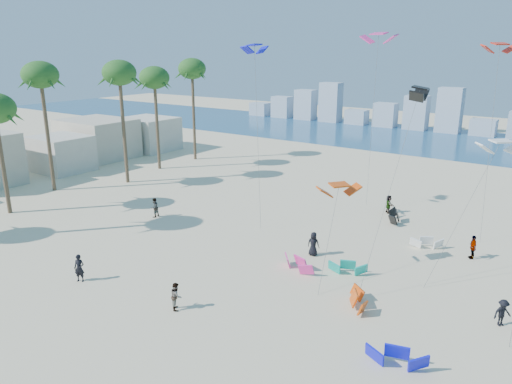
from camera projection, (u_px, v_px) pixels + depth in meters
The scene contains 10 objects.
ground at pixel (54, 324), 27.34m from camera, with size 220.00×220.00×0.00m, color beige.
ocean at pixel (424, 139), 83.86m from camera, with size 220.00×220.00×0.00m, color navy.
kitesurfer_near at pixel (79, 268), 32.12m from camera, with size 0.70×0.46×1.92m, color black.
kitesurfer_mid at pixel (176, 296), 28.70m from camera, with size 0.83×0.65×1.71m, color gray.
kitesurfers_far at pixel (364, 236), 37.91m from camera, with size 35.14×16.75×1.87m.
grounded_kites at pixel (371, 267), 33.37m from camera, with size 12.66×22.78×0.98m.
flying_kites at pixel (433, 90), 35.74m from camera, with size 33.98×22.90×17.30m.
palm_row at pixel (57, 83), 48.70m from camera, with size 9.76×44.80×15.75m.
beachfront_buildings at pixel (45, 150), 61.43m from camera, with size 11.50×43.00×6.00m.
distant_skyline at pixel (435, 115), 91.49m from camera, with size 85.00×3.00×8.40m.
Camera 1 is at (23.31, -13.02, 15.07)m, focal length 33.45 mm.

